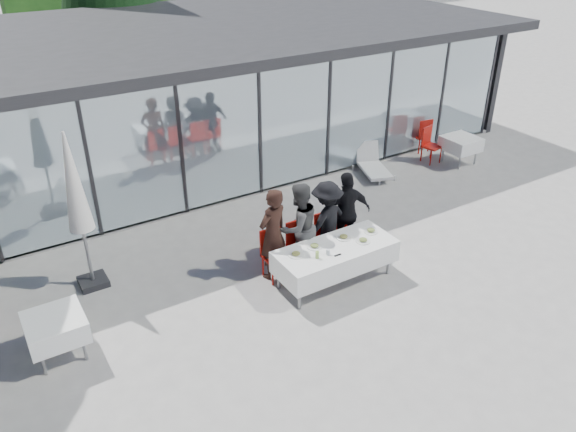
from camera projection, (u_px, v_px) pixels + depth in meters
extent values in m
plane|color=#A4A19B|center=(319.00, 290.00, 10.27)|extent=(90.00, 90.00, 0.00)
cube|color=gray|center=(225.00, 135.00, 17.12)|extent=(14.00, 8.00, 0.10)
cube|color=black|center=(173.00, 58.00, 19.28)|extent=(14.00, 0.20, 3.20)
cube|color=black|center=(401.00, 56.00, 19.54)|extent=(0.20, 8.00, 3.20)
cube|color=silver|center=(295.00, 124.00, 13.41)|extent=(13.60, 0.06, 3.10)
cube|color=#2D2D30|center=(225.00, 26.00, 15.24)|extent=(14.80, 8.80, 0.24)
cube|color=#262628|center=(89.00, 167.00, 11.18)|extent=(0.08, 0.10, 3.10)
cube|color=#262628|center=(180.00, 148.00, 12.07)|extent=(0.08, 0.10, 3.10)
cube|color=#262628|center=(259.00, 131.00, 12.97)|extent=(0.08, 0.10, 3.10)
cube|color=#262628|center=(328.00, 117.00, 13.86)|extent=(0.08, 0.10, 3.10)
cube|color=#262628|center=(388.00, 104.00, 14.75)|extent=(0.08, 0.10, 3.10)
cube|color=#262628|center=(442.00, 93.00, 15.65)|extent=(0.08, 0.10, 3.10)
cube|color=#262628|center=(489.00, 83.00, 16.54)|extent=(0.08, 0.10, 3.10)
cube|color=#B1130B|center=(163.00, 156.00, 14.66)|extent=(0.45, 0.45, 0.90)
cube|color=#B1130B|center=(208.00, 139.00, 15.72)|extent=(0.45, 0.45, 0.90)
cube|color=#B1130B|center=(293.00, 128.00, 16.50)|extent=(0.45, 0.45, 0.90)
cube|color=#B1130B|center=(334.00, 110.00, 17.94)|extent=(0.45, 0.45, 0.90)
cube|color=white|center=(335.00, 256.00, 10.27)|extent=(2.26, 0.96, 0.42)
cylinder|color=gray|center=(300.00, 291.00, 9.64)|extent=(0.06, 0.06, 0.71)
cylinder|color=gray|center=(389.00, 258.00, 10.56)|extent=(0.06, 0.06, 0.71)
cylinder|color=gray|center=(279.00, 272.00, 10.16)|extent=(0.06, 0.06, 0.71)
cylinder|color=gray|center=(366.00, 241.00, 11.08)|extent=(0.06, 0.06, 0.71)
imported|color=black|center=(273.00, 234.00, 10.26)|extent=(0.82, 0.82, 1.81)
cube|color=#B1130B|center=(276.00, 257.00, 10.40)|extent=(0.44, 0.44, 0.05)
cube|color=#B1130B|center=(270.00, 241.00, 10.43)|extent=(0.44, 0.04, 0.55)
cylinder|color=#B1130B|center=(273.00, 275.00, 10.30)|extent=(0.04, 0.04, 0.43)
cylinder|color=#B1130B|center=(289.00, 270.00, 10.47)|extent=(0.04, 0.04, 0.43)
cylinder|color=#B1130B|center=(263.00, 266.00, 10.57)|extent=(0.04, 0.04, 0.43)
cylinder|color=#B1130B|center=(279.00, 261.00, 10.73)|extent=(0.04, 0.04, 0.43)
imported|color=#4A4A4A|center=(299.00, 227.00, 10.53)|extent=(0.96, 0.96, 1.76)
cube|color=#B1130B|center=(301.00, 249.00, 10.66)|extent=(0.44, 0.44, 0.05)
cube|color=#B1130B|center=(296.00, 233.00, 10.69)|extent=(0.44, 0.04, 0.55)
cylinder|color=#B1130B|center=(298.00, 266.00, 10.56)|extent=(0.04, 0.04, 0.43)
cylinder|color=#B1130B|center=(314.00, 261.00, 10.72)|extent=(0.04, 0.04, 0.43)
cylinder|color=#B1130B|center=(288.00, 258.00, 10.83)|extent=(0.04, 0.04, 0.43)
cylinder|color=#B1130B|center=(304.00, 252.00, 10.99)|extent=(0.04, 0.04, 0.43)
imported|color=black|center=(326.00, 221.00, 10.85)|extent=(1.26, 1.26, 1.64)
cube|color=#B1130B|center=(329.00, 240.00, 10.96)|extent=(0.44, 0.44, 0.05)
cube|color=#B1130B|center=(323.00, 224.00, 10.98)|extent=(0.44, 0.04, 0.55)
cylinder|color=#B1130B|center=(326.00, 257.00, 10.85)|extent=(0.04, 0.04, 0.43)
cylinder|color=#B1130B|center=(341.00, 251.00, 11.02)|extent=(0.04, 0.04, 0.43)
cylinder|color=#B1130B|center=(316.00, 248.00, 11.12)|extent=(0.04, 0.04, 0.43)
cylinder|color=#B1130B|center=(331.00, 243.00, 11.29)|extent=(0.04, 0.04, 0.43)
imported|color=black|center=(346.00, 213.00, 11.05)|extent=(1.20, 1.20, 1.73)
cube|color=#B1130B|center=(348.00, 233.00, 11.18)|extent=(0.44, 0.44, 0.05)
cube|color=#B1130B|center=(343.00, 218.00, 11.20)|extent=(0.44, 0.04, 0.55)
cylinder|color=#B1130B|center=(346.00, 250.00, 11.07)|extent=(0.04, 0.04, 0.43)
cylinder|color=#B1130B|center=(360.00, 245.00, 11.24)|extent=(0.04, 0.04, 0.43)
cylinder|color=#B1130B|center=(335.00, 242.00, 11.34)|extent=(0.04, 0.04, 0.43)
cylinder|color=#B1130B|center=(350.00, 237.00, 11.51)|extent=(0.04, 0.04, 0.43)
cylinder|color=white|center=(296.00, 255.00, 9.91)|extent=(0.27, 0.27, 0.01)
ellipsoid|color=tan|center=(296.00, 253.00, 9.89)|extent=(0.15, 0.15, 0.05)
cylinder|color=white|center=(314.00, 247.00, 10.14)|extent=(0.27, 0.27, 0.01)
ellipsoid|color=#406B28|center=(314.00, 245.00, 10.13)|extent=(0.15, 0.15, 0.05)
cylinder|color=white|center=(344.00, 238.00, 10.42)|extent=(0.27, 0.27, 0.01)
ellipsoid|color=tan|center=(344.00, 236.00, 10.41)|extent=(0.15, 0.15, 0.05)
cylinder|color=white|center=(371.00, 232.00, 10.62)|extent=(0.27, 0.27, 0.01)
ellipsoid|color=#406B28|center=(371.00, 230.00, 10.61)|extent=(0.15, 0.15, 0.05)
cylinder|color=white|center=(363.00, 241.00, 10.32)|extent=(0.27, 0.27, 0.01)
ellipsoid|color=#406B28|center=(363.00, 240.00, 10.30)|extent=(0.15, 0.15, 0.05)
cylinder|color=#98C552|center=(317.00, 255.00, 9.80)|extent=(0.06, 0.06, 0.14)
cylinder|color=silver|center=(328.00, 252.00, 9.92)|extent=(0.07, 0.07, 0.10)
cube|color=black|center=(338.00, 255.00, 9.91)|extent=(0.14, 0.03, 0.01)
cube|color=white|center=(55.00, 327.00, 8.51)|extent=(0.86, 0.86, 0.36)
cylinder|color=gray|center=(41.00, 356.00, 8.24)|extent=(0.05, 0.05, 0.72)
cylinder|color=gray|center=(83.00, 342.00, 8.52)|extent=(0.05, 0.05, 0.72)
cylinder|color=gray|center=(34.00, 333.00, 8.69)|extent=(0.05, 0.05, 0.72)
cylinder|color=gray|center=(73.00, 320.00, 8.97)|extent=(0.05, 0.05, 0.72)
cube|color=white|center=(461.00, 144.00, 15.10)|extent=(0.86, 0.86, 0.36)
cylinder|color=gray|center=(460.00, 156.00, 14.84)|extent=(0.05, 0.05, 0.72)
cylinder|color=gray|center=(476.00, 152.00, 15.11)|extent=(0.05, 0.05, 0.72)
cylinder|color=gray|center=(444.00, 149.00, 15.28)|extent=(0.05, 0.05, 0.72)
cylinder|color=gray|center=(459.00, 145.00, 15.56)|extent=(0.05, 0.05, 0.72)
cube|color=#B1130B|center=(432.00, 147.00, 15.21)|extent=(0.53, 0.53, 0.05)
cube|color=#B1130B|center=(427.00, 136.00, 15.21)|extent=(0.44, 0.14, 0.55)
cylinder|color=#B1130B|center=(431.00, 158.00, 15.11)|extent=(0.04, 0.04, 0.43)
cylinder|color=#B1130B|center=(440.00, 155.00, 15.27)|extent=(0.04, 0.04, 0.43)
cylinder|color=#B1130B|center=(421.00, 154.00, 15.38)|extent=(0.04, 0.04, 0.43)
cylinder|color=#B1130B|center=(431.00, 151.00, 15.54)|extent=(0.04, 0.04, 0.43)
cube|color=#B1130B|center=(420.00, 136.00, 15.93)|extent=(0.48, 0.48, 0.05)
cube|color=#B1130B|center=(426.00, 130.00, 15.66)|extent=(0.44, 0.08, 0.55)
cylinder|color=#B1130B|center=(419.00, 147.00, 15.83)|extent=(0.04, 0.04, 0.43)
cylinder|color=#B1130B|center=(428.00, 144.00, 16.00)|extent=(0.04, 0.04, 0.43)
cylinder|color=#B1130B|center=(410.00, 143.00, 16.10)|extent=(0.04, 0.04, 0.43)
cylinder|color=#B1130B|center=(420.00, 140.00, 16.26)|extent=(0.04, 0.04, 0.43)
cube|color=black|center=(93.00, 282.00, 10.40)|extent=(0.50, 0.50, 0.12)
cylinder|color=gray|center=(81.00, 221.00, 9.77)|extent=(0.06, 0.06, 2.70)
cone|color=white|center=(73.00, 182.00, 9.41)|extent=(0.44, 0.44, 1.80)
cube|color=silver|center=(374.00, 169.00, 14.57)|extent=(1.00, 1.43, 0.08)
cube|color=silver|center=(367.00, 151.00, 14.91)|extent=(0.65, 0.45, 0.54)
cylinder|color=silver|center=(380.00, 183.00, 14.10)|extent=(0.04, 0.04, 0.14)
cylinder|color=silver|center=(395.00, 178.00, 14.33)|extent=(0.04, 0.04, 0.14)
cylinder|color=silver|center=(353.00, 168.00, 14.92)|extent=(0.04, 0.04, 0.14)
cylinder|color=silver|center=(368.00, 164.00, 15.15)|extent=(0.04, 0.04, 0.14)
cylinder|color=#382316|center=(122.00, 74.00, 19.70)|extent=(0.44, 0.44, 2.00)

